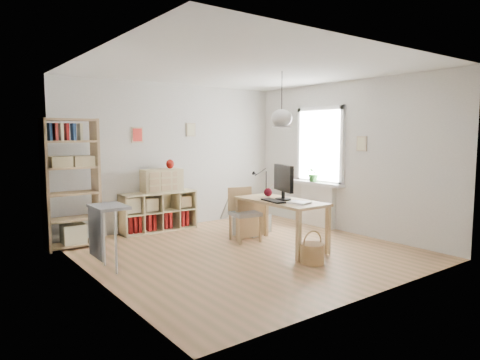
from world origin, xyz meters
TOP-DOWN VIEW (x-y plane):
  - ground at (0.00, 0.00)m, footprint 4.50×4.50m
  - room_shell at (0.55, -0.15)m, footprint 4.50×4.50m
  - window_unit at (2.23, 0.60)m, footprint 0.07×1.16m
  - radiator at (2.19, 0.60)m, footprint 0.10×0.80m
  - windowsill at (2.14, 0.60)m, footprint 0.22×1.20m
  - desk at (0.55, -0.15)m, footprint 0.70×1.50m
  - cube_shelf at (-0.47, 2.08)m, footprint 1.40×0.38m
  - tall_bookshelf at (-2.04, 1.80)m, footprint 0.80×0.38m
  - side_table at (-2.04, 0.35)m, footprint 0.40×0.55m
  - chair at (0.36, 0.56)m, footprint 0.50×0.50m
  - wicker_basket at (0.34, -1.03)m, footprint 0.33×0.33m
  - storage_chest at (0.78, 0.93)m, footprint 0.82×0.87m
  - monitor at (0.59, -0.17)m, footprint 0.25×0.61m
  - keyboard at (0.35, -0.20)m, footprint 0.23×0.48m
  - task_lamp at (0.63, 0.47)m, footprint 0.38×0.14m
  - yarn_ball at (0.64, 0.26)m, footprint 0.14×0.14m
  - paper_tray at (0.52, -0.57)m, footprint 0.30×0.34m
  - drawer_chest at (-0.38, 2.04)m, footprint 0.74×0.36m
  - red_vase at (-0.21, 2.04)m, footprint 0.14×0.14m
  - potted_plant at (2.12, 0.66)m, footprint 0.35×0.32m

SIDE VIEW (x-z plane):
  - ground at x=0.00m, z-range 0.00..0.00m
  - wicker_basket at x=0.34m, z-range -0.08..0.38m
  - storage_chest at x=0.78m, z-range -0.11..0.55m
  - cube_shelf at x=-0.47m, z-range -0.06..0.66m
  - radiator at x=2.19m, z-range 0.00..0.80m
  - chair at x=0.36m, z-range 0.06..0.94m
  - desk at x=0.55m, z-range 0.28..1.03m
  - side_table at x=-2.04m, z-range 0.24..1.09m
  - keyboard at x=0.35m, z-range 0.75..0.77m
  - paper_tray at x=0.52m, z-range 0.75..0.78m
  - yarn_ball at x=0.64m, z-range 0.75..0.89m
  - windowsill at x=2.14m, z-range 0.80..0.86m
  - drawer_chest at x=-0.38m, z-range 0.72..1.13m
  - potted_plant at x=2.12m, z-range 0.86..1.18m
  - task_lamp at x=0.63m, z-range 0.82..1.23m
  - monitor at x=0.59m, z-range 0.78..1.32m
  - tall_bookshelf at x=-2.04m, z-range 0.09..2.09m
  - red_vase at x=-0.21m, z-range 1.13..1.30m
  - window_unit at x=2.23m, z-range 0.82..2.28m
  - room_shell at x=0.55m, z-range -0.25..4.25m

